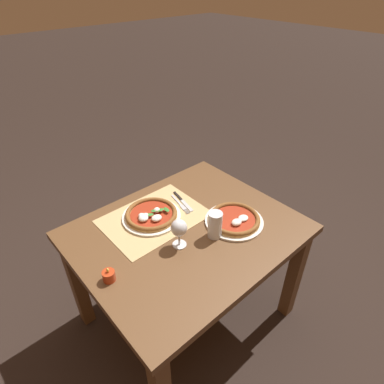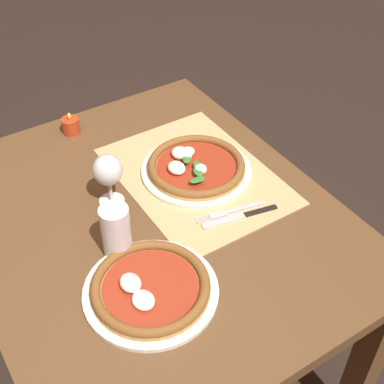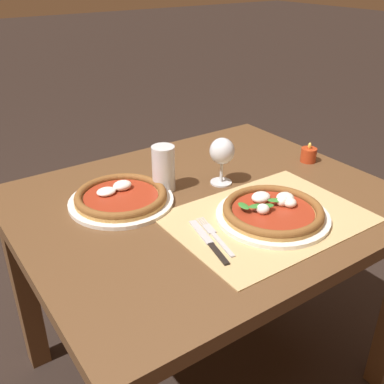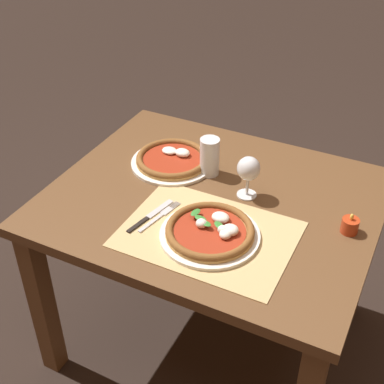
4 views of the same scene
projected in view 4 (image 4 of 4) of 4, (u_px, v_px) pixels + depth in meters
name	position (u px, v px, depth m)	size (l,w,h in m)	color
ground_plane	(209.00, 336.00, 2.30)	(24.00, 24.00, 0.00)	black
dining_table	(212.00, 222.00, 1.93)	(1.12, 0.93, 0.74)	brown
paper_placemat	(208.00, 234.00, 1.70)	(0.54, 0.39, 0.00)	tan
pizza_near	(211.00, 232.00, 1.68)	(0.32, 0.32, 0.05)	silver
pizza_far	(172.00, 160.00, 2.03)	(0.31, 0.31, 0.05)	silver
wine_glass	(248.00, 170.00, 1.81)	(0.08, 0.08, 0.16)	silver
pint_glass	(210.00, 157.00, 1.95)	(0.07, 0.07, 0.15)	silver
fork	(160.00, 216.00, 1.77)	(0.06, 0.20, 0.00)	#B7B7BC
knife	(150.00, 216.00, 1.77)	(0.06, 0.21, 0.01)	black
votive_candle	(350.00, 226.00, 1.70)	(0.06, 0.06, 0.07)	#B23819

